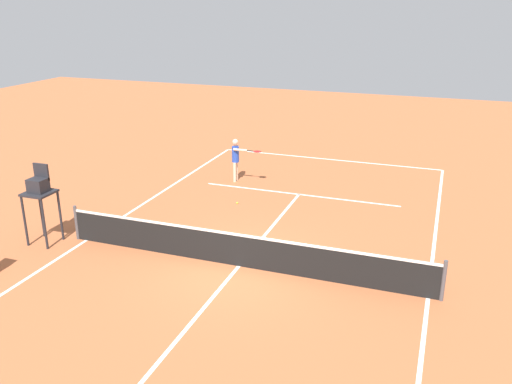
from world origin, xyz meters
TOP-DOWN VIEW (x-y plane):
  - ground_plane at (0.00, 0.00)m, footprint 60.00×60.00m
  - court_lines at (0.00, 0.00)m, footprint 10.02×22.33m
  - tennis_net at (0.00, 0.00)m, footprint 10.62×0.10m
  - player_serving at (2.76, -6.77)m, footprint 1.28×0.55m
  - tennis_ball at (1.81, -4.41)m, footprint 0.07×0.07m
  - umpire_chair at (6.01, 0.53)m, footprint 0.80×0.80m

SIDE VIEW (x-z plane):
  - ground_plane at x=0.00m, z-range 0.00..0.00m
  - court_lines at x=0.00m, z-range 0.00..0.01m
  - tennis_ball at x=1.81m, z-range 0.00..0.07m
  - tennis_net at x=0.00m, z-range -0.04..1.03m
  - player_serving at x=2.76m, z-range 0.17..1.89m
  - umpire_chair at x=6.01m, z-range 0.40..2.81m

